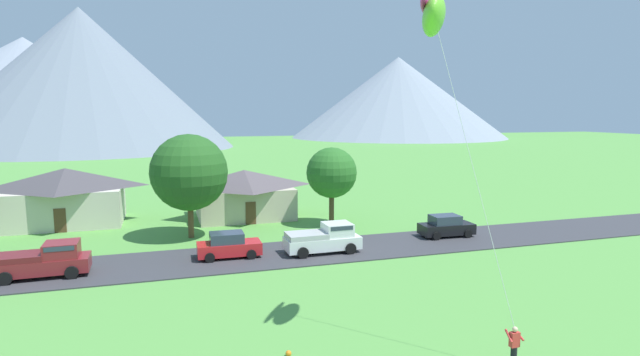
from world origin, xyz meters
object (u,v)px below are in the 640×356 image
at_px(parked_car_red_mid_west, 229,246).
at_px(kite_flyer_with_kite, 435,23).
at_px(house_leftmost, 244,193).
at_px(pickup_truck_white_west_side, 324,238).
at_px(tree_near_left, 332,173).
at_px(tree_left_of_center, 189,173).
at_px(house_left_center, 66,195).
at_px(parked_car_black_west_end, 446,226).
at_px(pickup_truck_maroon_east_side, 44,260).
at_px(soccer_ball, 288,353).

xyz_separation_m(parked_car_red_mid_west, kite_flyer_with_kite, (6.79, -14.43, 12.43)).
height_order(house_leftmost, pickup_truck_white_west_side, house_leftmost).
distance_m(tree_near_left, tree_left_of_center, 11.97).
relative_size(house_left_center, parked_car_black_west_end, 2.31).
bearing_deg(tree_left_of_center, kite_flyer_with_kite, -67.08).
bearing_deg(kite_flyer_with_kite, parked_car_red_mid_west, 115.19).
xyz_separation_m(house_leftmost, pickup_truck_maroon_east_side, (-14.03, -13.88, -1.24)).
xyz_separation_m(pickup_truck_maroon_east_side, kite_flyer_with_kite, (17.67, -13.67, 12.24)).
height_order(house_left_center, soccer_ball, house_left_center).
relative_size(house_left_center, parked_car_red_mid_west, 2.33).
height_order(tree_near_left, tree_left_of_center, tree_left_of_center).
height_order(tree_near_left, parked_car_red_mid_west, tree_near_left).
bearing_deg(house_left_center, house_leftmost, -6.28).
bearing_deg(pickup_truck_white_west_side, kite_flyer_with_kite, -88.78).
relative_size(tree_left_of_center, kite_flyer_with_kite, 0.56).
distance_m(kite_flyer_with_kite, soccer_ball, 14.59).
bearing_deg(tree_left_of_center, pickup_truck_white_west_side, -40.42).
xyz_separation_m(house_leftmost, kite_flyer_with_kite, (3.64, -27.55, 11.00)).
bearing_deg(pickup_truck_white_west_side, parked_car_black_west_end, 7.86).
xyz_separation_m(house_leftmost, soccer_ball, (-2.61, -27.64, -2.17)).
height_order(house_left_center, kite_flyer_with_kite, kite_flyer_with_kite).
relative_size(parked_car_red_mid_west, pickup_truck_white_west_side, 0.81).
xyz_separation_m(parked_car_black_west_end, soccer_ball, (-16.45, -15.22, -0.75)).
height_order(house_left_center, pickup_truck_maroon_east_side, house_left_center).
bearing_deg(soccer_ball, house_leftmost, 84.60).
height_order(tree_left_of_center, parked_car_black_west_end, tree_left_of_center).
bearing_deg(house_leftmost, parked_car_red_mid_west, -103.51).
bearing_deg(parked_car_red_mid_west, pickup_truck_maroon_east_side, -176.00).
xyz_separation_m(tree_left_of_center, kite_flyer_with_kite, (8.87, -20.98, 8.17)).
xyz_separation_m(house_left_center, parked_car_red_mid_west, (12.14, -14.80, -1.68)).
bearing_deg(parked_car_black_west_end, pickup_truck_maroon_east_side, -177.02).
xyz_separation_m(tree_near_left, parked_car_black_west_end, (7.15, -6.84, -3.69)).
bearing_deg(pickup_truck_white_west_side, soccer_ball, -113.41).
xyz_separation_m(pickup_truck_maroon_east_side, soccer_ball, (11.42, -13.77, -0.94)).
bearing_deg(parked_car_black_west_end, tree_left_of_center, 162.91).
bearing_deg(kite_flyer_with_kite, parked_car_black_west_end, 56.01).
bearing_deg(tree_left_of_center, parked_car_red_mid_west, -72.37).
bearing_deg(parked_car_red_mid_west, tree_near_left, 37.43).
bearing_deg(pickup_truck_white_west_side, parked_car_red_mid_west, 173.33).
bearing_deg(pickup_truck_maroon_east_side, kite_flyer_with_kite, -37.73).
relative_size(parked_car_red_mid_west, pickup_truck_maroon_east_side, 0.81).
xyz_separation_m(house_leftmost, tree_near_left, (6.68, -5.59, 2.26)).
relative_size(house_leftmost, pickup_truck_maroon_east_side, 1.75).
bearing_deg(soccer_ball, kite_flyer_with_kite, 0.86).
distance_m(house_leftmost, parked_car_black_west_end, 18.65).
height_order(parked_car_red_mid_west, soccer_ball, parked_car_red_mid_west).
height_order(house_left_center, tree_near_left, tree_near_left).
bearing_deg(tree_left_of_center, pickup_truck_maroon_east_side, -140.28).
bearing_deg(parked_car_red_mid_west, house_left_center, 129.36).
height_order(parked_car_black_west_end, pickup_truck_white_west_side, pickup_truck_white_west_side).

